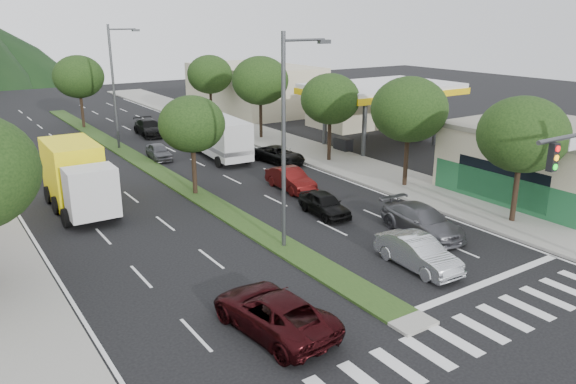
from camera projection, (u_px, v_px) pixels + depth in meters
ground at (404, 319)px, 20.55m from camera, size 160.00×160.00×0.00m
sidewalk_right at (297, 147)px, 46.99m from camera, size 5.00×90.00×0.15m
median at (140, 161)px, 42.75m from camera, size 1.60×56.00×0.12m
crosswalk at (446, 344)px, 18.97m from camera, size 19.00×2.20×0.01m
storefront_right at (548, 163)px, 34.25m from camera, size 9.00×10.00×4.00m
gas_canopy at (382, 91)px, 46.68m from camera, size 12.20×8.20×5.25m
bldg_right_far at (254, 88)px, 65.01m from camera, size 10.00×16.00×5.20m
tree_r_a at (523, 135)px, 28.64m from camera, size 4.60×4.60×6.63m
tree_r_b at (409, 110)px, 34.92m from camera, size 4.80×4.80×6.94m
tree_r_c at (330, 99)px, 41.35m from camera, size 4.40×4.40×6.48m
tree_r_d at (260, 81)px, 49.15m from camera, size 5.00×5.00×7.17m
tree_r_e at (210, 74)px, 57.17m from camera, size 4.60×4.60×6.71m
tree_med_near at (192, 124)px, 33.51m from camera, size 4.00×4.00×6.02m
tree_med_far at (78, 77)px, 53.96m from camera, size 4.80×4.80×6.94m
streetlight_near at (287, 132)px, 25.33m from camera, size 2.60×0.25×10.00m
streetlight_mid at (116, 81)px, 45.17m from camera, size 2.60×0.25×10.00m
sedan_silver at (418, 253)px, 24.54m from camera, size 1.72×4.38×1.42m
suv_maroon at (273, 312)px, 19.61m from camera, size 2.94×5.41×1.44m
car_queue_a at (324, 204)px, 31.07m from camera, size 1.92×3.96×1.30m
car_queue_b at (422, 221)px, 28.36m from camera, size 2.42×5.11×1.44m
car_queue_c at (291, 179)px, 35.61m from camera, size 1.65×4.27×1.39m
car_queue_d at (279, 155)px, 42.20m from camera, size 2.57×4.65×1.23m
car_queue_e at (159, 152)px, 43.27m from camera, size 1.76×3.66×1.20m
car_queue_f at (150, 128)px, 51.89m from camera, size 2.38×5.12×1.45m
box_truck at (77, 179)px, 31.89m from camera, size 3.11×7.62×3.72m
motorhome at (217, 136)px, 43.66m from camera, size 3.21×8.52×3.20m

